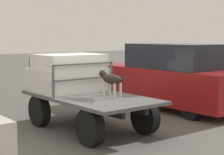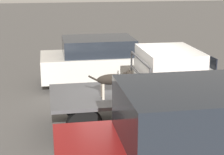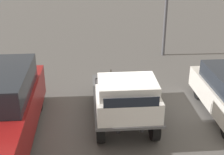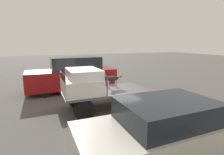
{
  "view_description": "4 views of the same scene",
  "coord_description": "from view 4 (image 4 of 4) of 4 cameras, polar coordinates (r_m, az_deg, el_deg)",
  "views": [
    {
      "loc": [
        -7.69,
        5.38,
        2.39
      ],
      "look_at": [
        -0.48,
        -0.34,
        1.37
      ],
      "focal_mm": 60.0,
      "sensor_mm": 36.0,
      "label": 1
    },
    {
      "loc": [
        -1.91,
        -8.36,
        3.66
      ],
      "look_at": [
        -0.48,
        -0.34,
        1.37
      ],
      "focal_mm": 60.0,
      "sensor_mm": 36.0,
      "label": 2
    },
    {
      "loc": [
        9.07,
        -1.1,
        5.63
      ],
      "look_at": [
        -0.48,
        -0.34,
        1.37
      ],
      "focal_mm": 50.0,
      "sensor_mm": 36.0,
      "label": 3
    },
    {
      "loc": [
        2.7,
        7.15,
        2.97
      ],
      "look_at": [
        -0.48,
        -0.34,
        1.37
      ],
      "focal_mm": 28.0,
      "sensor_mm": 36.0,
      "label": 4
    }
  ],
  "objects": [
    {
      "name": "truck_headboard",
      "position": [
        7.71,
        -4.06,
        -0.44
      ],
      "size": [
        0.04,
        1.84,
        0.81
      ],
      "color": "#4C4C4F",
      "rests_on": "flatbed_truck"
    },
    {
      "name": "parked_pickup_far",
      "position": [
        11.21,
        -12.62,
        0.93
      ],
      "size": [
        5.37,
        1.87,
        2.14
      ],
      "rotation": [
        0.0,
        0.0,
        -0.02
      ],
      "color": "black",
      "rests_on": "ground"
    },
    {
      "name": "truck_cab",
      "position": [
        7.51,
        -9.8,
        -1.33
      ],
      "size": [
        1.52,
        1.84,
        1.01
      ],
      "color": "silver",
      "rests_on": "flatbed_truck"
    },
    {
      "name": "dog",
      "position": [
        8.28,
        -0.36,
        -0.38
      ],
      "size": [
        1.06,
        0.24,
        0.67
      ],
      "rotation": [
        0.0,
        0.0,
        -0.13
      ],
      "color": "beige",
      "rests_on": "flatbed_truck"
    },
    {
      "name": "flatbed_truck",
      "position": [
        7.99,
        -2.26,
        -5.9
      ],
      "size": [
        3.78,
        1.96,
        0.89
      ],
      "color": "black",
      "rests_on": "ground"
    },
    {
      "name": "ground_plane",
      "position": [
        8.2,
        -2.23,
        -10.1
      ],
      "size": [
        80.0,
        80.0,
        0.0
      ],
      "primitive_type": "plane",
      "color": "#514F4C"
    },
    {
      "name": "parked_sedan",
      "position": [
        4.8,
        15.65,
        -16.24
      ],
      "size": [
        4.26,
        1.89,
        1.57
      ],
      "rotation": [
        0.0,
        0.0,
        -0.05
      ],
      "color": "black",
      "rests_on": "ground"
    }
  ]
}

